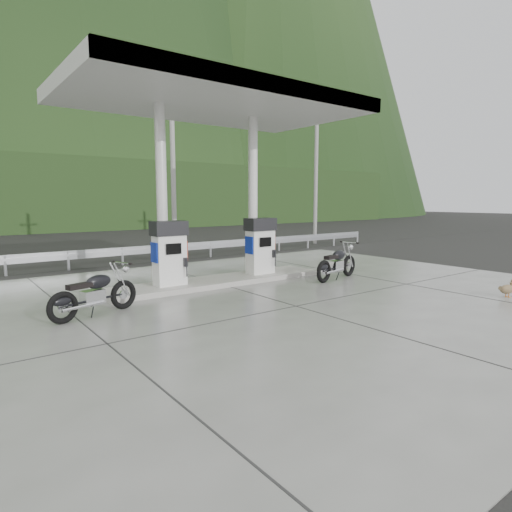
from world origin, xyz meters
TOP-DOWN VIEW (x-y plane):
  - ground at (0.00, 0.00)m, footprint 160.00×160.00m
  - forecourt_apron at (0.00, 0.00)m, footprint 18.00×14.00m
  - pump_island at (0.00, 2.50)m, footprint 7.00×1.40m
  - gas_pump_left at (-1.60, 2.50)m, footprint 0.95×0.55m
  - gas_pump_right at (1.60, 2.50)m, footprint 0.95×0.55m
  - canopy_column_left at (-1.60, 2.90)m, footprint 0.30×0.30m
  - canopy_column_right at (1.60, 2.90)m, footprint 0.30×0.30m
  - canopy_roof at (0.00, 2.50)m, footprint 8.50×5.00m
  - guardrail at (0.00, 8.00)m, footprint 26.00×0.16m
  - road at (0.00, 11.50)m, footprint 60.00×7.00m
  - utility_pole_b at (2.00, 9.50)m, footprint 0.22×0.22m
  - utility_pole_c at (11.00, 9.50)m, footprint 0.22×0.22m
  - tree_band at (0.00, 30.00)m, footprint 80.00×6.00m
  - motorcycle_left at (-4.10, 1.03)m, footprint 2.14×1.23m
  - motorcycle_right at (3.43, 0.85)m, footprint 2.21×1.10m
  - duck at (5.07, -3.60)m, footprint 0.59×0.28m

SIDE VIEW (x-z plane):
  - ground at x=0.00m, z-range 0.00..0.00m
  - road at x=0.00m, z-range 0.00..0.01m
  - forecourt_apron at x=0.00m, z-range 0.00..0.02m
  - pump_island at x=0.00m, z-range 0.02..0.17m
  - duck at x=5.07m, z-range 0.02..0.43m
  - motorcycle_left at x=-4.10m, z-range 0.02..0.99m
  - motorcycle_right at x=3.43m, z-range 0.02..1.02m
  - guardrail at x=0.00m, z-range 0.00..1.42m
  - gas_pump_left at x=-1.60m, z-range 0.17..1.97m
  - gas_pump_right at x=1.60m, z-range 0.17..1.97m
  - canopy_column_left at x=-1.60m, z-range 0.17..5.17m
  - canopy_column_right at x=1.60m, z-range 0.17..5.17m
  - tree_band at x=0.00m, z-range 0.00..6.00m
  - utility_pole_b at x=2.00m, z-range 0.00..8.00m
  - utility_pole_c at x=11.00m, z-range 0.00..8.00m
  - canopy_roof at x=0.00m, z-range 5.17..5.57m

